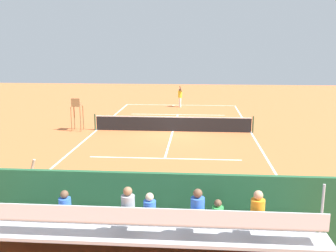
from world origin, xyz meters
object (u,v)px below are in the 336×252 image
object	(u,v)px
umpire_chair	(77,111)
courtside_bench	(230,212)
equipment_bag	(177,224)
bleacher_stand	(134,230)
tennis_ball_near	(179,110)
tennis_racket	(174,106)
line_judge	(31,189)
tennis_player	(180,96)
tennis_net	(173,124)

from	to	relation	value
umpire_chair	courtside_bench	size ratio (longest dim) A/B	1.19
equipment_bag	bleacher_stand	bearing A→B (deg)	64.13
equipment_bag	tennis_ball_near	xyz separation A→B (m)	(1.02, -21.51, -0.15)
courtside_bench	equipment_bag	bearing A→B (deg)	4.65
courtside_bench	tennis_racket	bearing A→B (deg)	-82.36
courtside_bench	tennis_ball_near	xyz separation A→B (m)	(2.59, -21.38, -0.53)
courtside_bench	equipment_bag	size ratio (longest dim) A/B	2.00
bleacher_stand	line_judge	world-z (taller)	bleacher_stand
tennis_player	tennis_ball_near	bearing A→B (deg)	89.24
umpire_chair	tennis_racket	xyz separation A→B (m)	(-5.58, -10.81, -1.30)
equipment_bag	umpire_chair	bearing A→B (deg)	-61.28
tennis_net	equipment_bag	world-z (taller)	tennis_net
tennis_racket	bleacher_stand	bearing A→B (deg)	91.43
tennis_racket	tennis_ball_near	bearing A→B (deg)	103.90
bleacher_stand	courtside_bench	distance (m)	3.34
bleacher_stand	tennis_player	xyz separation A→B (m)	(0.02, -25.31, 0.05)
line_judge	tennis_racket	bearing A→B (deg)	-97.35
courtside_bench	equipment_bag	distance (m)	1.63
bleacher_stand	tennis_racket	xyz separation A→B (m)	(0.65, -25.95, -0.95)
tennis_net	equipment_bag	bearing A→B (deg)	94.25
tennis_net	tennis_racket	bearing A→B (deg)	-86.62
courtside_bench	tennis_player	distance (m)	23.33
umpire_chair	tennis_player	distance (m)	11.92
tennis_ball_near	line_judge	distance (m)	21.44
tennis_ball_near	bleacher_stand	bearing A→B (deg)	90.11
tennis_net	tennis_player	size ratio (longest dim) A/B	5.35
tennis_ball_near	tennis_net	bearing A→B (deg)	90.14
equipment_bag	tennis_racket	distance (m)	24.00
umpire_chair	line_judge	size ratio (longest dim) A/B	1.11
umpire_chair	tennis_ball_near	bearing A→B (deg)	-126.43
equipment_bag	line_judge	distance (m)	4.75
tennis_player	tennis_racket	world-z (taller)	tennis_player
tennis_net	tennis_ball_near	size ratio (longest dim) A/B	156.06
tennis_racket	courtside_bench	bearing A→B (deg)	97.64
bleacher_stand	tennis_racket	size ratio (longest dim) A/B	15.46
tennis_net	tennis_ball_near	bearing A→B (deg)	-89.86
tennis_player	tennis_ball_near	world-z (taller)	tennis_player
bleacher_stand	courtside_bench	xyz separation A→B (m)	(-2.55, -2.13, -0.41)
umpire_chair	tennis_ball_near	xyz separation A→B (m)	(-6.18, -8.37, -1.28)
tennis_net	line_judge	xyz separation A→B (m)	(3.66, 12.99, 0.51)
equipment_bag	tennis_player	distance (m)	23.35
courtside_bench	equipment_bag	world-z (taller)	courtside_bench
equipment_bag	tennis_player	world-z (taller)	tennis_player
courtside_bench	tennis_net	bearing A→B (deg)	-79.02
tennis_net	tennis_ball_near	distance (m)	8.12
tennis_ball_near	line_judge	bearing A→B (deg)	80.21
tennis_racket	line_judge	size ratio (longest dim) A/B	0.30
umpire_chair	line_judge	distance (m)	12.98
umpire_chair	equipment_bag	xyz separation A→B (m)	(-7.20, 13.14, -1.13)
tennis_player	line_judge	world-z (taller)	same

